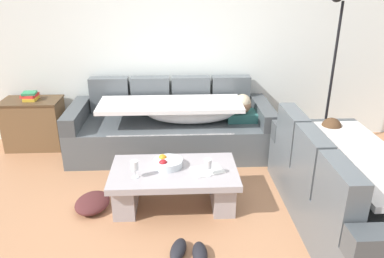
{
  "coord_description": "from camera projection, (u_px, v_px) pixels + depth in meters",
  "views": [
    {
      "loc": [
        -0.17,
        -2.67,
        2.06
      ],
      "look_at": [
        0.0,
        1.01,
        0.55
      ],
      "focal_mm": 34.58,
      "sensor_mm": 36.0,
      "label": 1
    }
  ],
  "objects": [
    {
      "name": "ground_plane",
      "position": [
        197.0,
        230.0,
        3.25
      ],
      "size": [
        14.0,
        14.0,
        0.0
      ],
      "primitive_type": "plane",
      "color": "#AF7851"
    },
    {
      "name": "back_wall",
      "position": [
        187.0,
        38.0,
        4.73
      ],
      "size": [
        9.0,
        0.1,
        2.7
      ],
      "primitive_type": "cube",
      "color": "silver",
      "rests_on": "ground_plane"
    },
    {
      "name": "couch_along_wall",
      "position": [
        174.0,
        127.0,
        4.62
      ],
      "size": [
        2.46,
        0.92,
        0.88
      ],
      "color": "#53595D",
      "rests_on": "ground_plane"
    },
    {
      "name": "couch_near_window",
      "position": [
        346.0,
        189.0,
        3.25
      ],
      "size": [
        0.92,
        2.02,
        0.88
      ],
      "rotation": [
        0.0,
        0.0,
        1.57
      ],
      "color": "#53595D",
      "rests_on": "ground_plane"
    },
    {
      "name": "coffee_table",
      "position": [
        174.0,
        183.0,
        3.54
      ],
      "size": [
        1.2,
        0.68,
        0.38
      ],
      "color": "#A39C9F",
      "rests_on": "ground_plane"
    },
    {
      "name": "fruit_bowl",
      "position": [
        167.0,
        163.0,
        3.54
      ],
      "size": [
        0.28,
        0.28,
        0.1
      ],
      "color": "silver",
      "rests_on": "coffee_table"
    },
    {
      "name": "wine_glass_near_left",
      "position": [
        135.0,
        166.0,
        3.31
      ],
      "size": [
        0.07,
        0.07,
        0.17
      ],
      "color": "silver",
      "rests_on": "coffee_table"
    },
    {
      "name": "wine_glass_near_right",
      "position": [
        208.0,
        164.0,
        3.34
      ],
      "size": [
        0.07,
        0.07,
        0.17
      ],
      "color": "silver",
      "rests_on": "coffee_table"
    },
    {
      "name": "open_magazine",
      "position": [
        208.0,
        170.0,
        3.47
      ],
      "size": [
        0.33,
        0.29,
        0.01
      ],
      "primitive_type": "cube",
      "rotation": [
        0.0,
        0.0,
        0.32
      ],
      "color": "white",
      "rests_on": "coffee_table"
    },
    {
      "name": "side_cabinet",
      "position": [
        35.0,
        124.0,
        4.75
      ],
      "size": [
        0.72,
        0.44,
        0.64
      ],
      "color": "brown",
      "rests_on": "ground_plane"
    },
    {
      "name": "book_stack_on_cabinet",
      "position": [
        30.0,
        96.0,
        4.62
      ],
      "size": [
        0.19,
        0.21,
        0.1
      ],
      "color": "gold",
      "rests_on": "side_cabinet"
    },
    {
      "name": "floor_lamp",
      "position": [
        331.0,
        64.0,
        4.36
      ],
      "size": [
        0.33,
        0.31,
        1.95
      ],
      "color": "black",
      "rests_on": "ground_plane"
    },
    {
      "name": "pair_of_shoes",
      "position": [
        189.0,
        252.0,
        2.93
      ],
      "size": [
        0.32,
        0.33,
        0.09
      ],
      "color": "black",
      "rests_on": "ground_plane"
    },
    {
      "name": "crumpled_garment",
      "position": [
        92.0,
        203.0,
        3.54
      ],
      "size": [
        0.38,
        0.44,
        0.12
      ],
      "primitive_type": "ellipsoid",
      "rotation": [
        0.0,
        0.0,
        1.42
      ],
      "color": "#4C2323",
      "rests_on": "ground_plane"
    }
  ]
}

